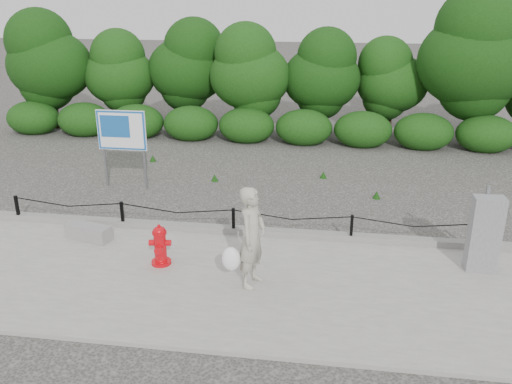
{
  "coord_description": "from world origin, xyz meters",
  "views": [
    {
      "loc": [
        2.04,
        -10.45,
        5.08
      ],
      "look_at": [
        0.46,
        0.2,
        1.0
      ],
      "focal_mm": 38.0,
      "sensor_mm": 36.0,
      "label": 1
    }
  ],
  "objects": [
    {
      "name": "ground",
      "position": [
        0.0,
        0.0,
        0.0
      ],
      "size": [
        90.0,
        90.0,
        0.0
      ],
      "primitive_type": "plane",
      "color": "#2D2B28",
      "rests_on": "ground"
    },
    {
      "name": "sidewalk",
      "position": [
        0.0,
        -2.0,
        0.04
      ],
      "size": [
        14.0,
        4.0,
        0.08
      ],
      "primitive_type": "cube",
      "color": "gray",
      "rests_on": "ground"
    },
    {
      "name": "curb",
      "position": [
        0.0,
        0.05,
        0.15
      ],
      "size": [
        14.0,
        0.22,
        0.14
      ],
      "primitive_type": "cube",
      "color": "slate",
      "rests_on": "sidewalk"
    },
    {
      "name": "chain_barrier",
      "position": [
        0.0,
        0.0,
        0.46
      ],
      "size": [
        10.06,
        0.06,
        0.6
      ],
      "color": "black",
      "rests_on": "sidewalk"
    },
    {
      "name": "treeline",
      "position": [
        0.75,
        8.88,
        2.51
      ],
      "size": [
        20.36,
        3.7,
        5.07
      ],
      "color": "black",
      "rests_on": "ground"
    },
    {
      "name": "fire_hydrant",
      "position": [
        -1.13,
        -1.54,
        0.47
      ],
      "size": [
        0.44,
        0.46,
        0.82
      ],
      "rotation": [
        0.0,
        0.0,
        0.14
      ],
      "color": "red",
      "rests_on": "sidewalk"
    },
    {
      "name": "pedestrian",
      "position": [
        0.7,
        -2.03,
        0.98
      ],
      "size": [
        0.82,
        0.77,
        1.85
      ],
      "rotation": [
        0.0,
        0.0,
        1.3
      ],
      "color": "#A6A18E",
      "rests_on": "sidewalk"
    },
    {
      "name": "concrete_block",
      "position": [
        -2.99,
        -0.7,
        0.24
      ],
      "size": [
        1.05,
        0.59,
        0.32
      ],
      "primitive_type": "cube",
      "rotation": [
        0.0,
        0.0,
        -0.26
      ],
      "color": "gray",
      "rests_on": "sidewalk"
    },
    {
      "name": "utility_cabinet",
      "position": [
        4.88,
        -0.86,
        0.81
      ],
      "size": [
        0.56,
        0.4,
        1.61
      ],
      "rotation": [
        0.0,
        0.0,
        0.03
      ],
      "color": "gray",
      "rests_on": "sidewalk"
    },
    {
      "name": "advertising_sign",
      "position": [
        -3.46,
        2.66,
        1.49
      ],
      "size": [
        1.32,
        0.11,
        2.11
      ],
      "rotation": [
        0.0,
        0.0,
        0.0
      ],
      "color": "slate",
      "rests_on": "ground"
    }
  ]
}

